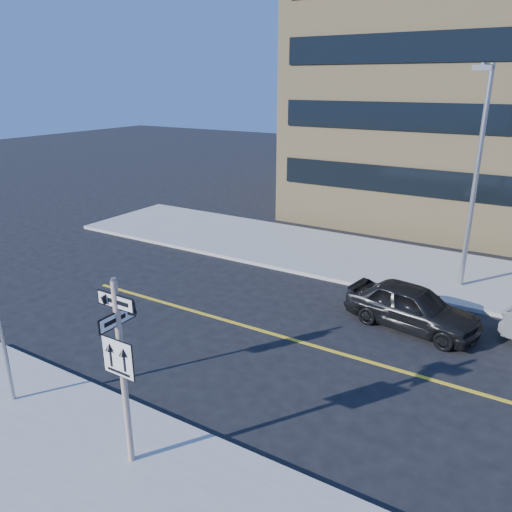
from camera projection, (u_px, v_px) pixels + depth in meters
The scene contains 5 objects.
ground at pixel (205, 403), 12.41m from camera, with size 120.00×120.00×0.00m, color black.
sign_pole at pixel (122, 364), 9.58m from camera, with size 0.92×0.92×4.06m.
parked_car_a at pixel (412, 307), 15.99m from camera, with size 4.28×1.72×1.46m, color black.
streetlight_a at pixel (477, 166), 17.51m from camera, with size 0.55×2.25×8.00m.
building_brick at pixel (492, 55), 28.54m from camera, with size 18.00×18.00×18.00m, color tan.
Camera 1 is at (6.57, -8.28, 7.57)m, focal length 35.00 mm.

